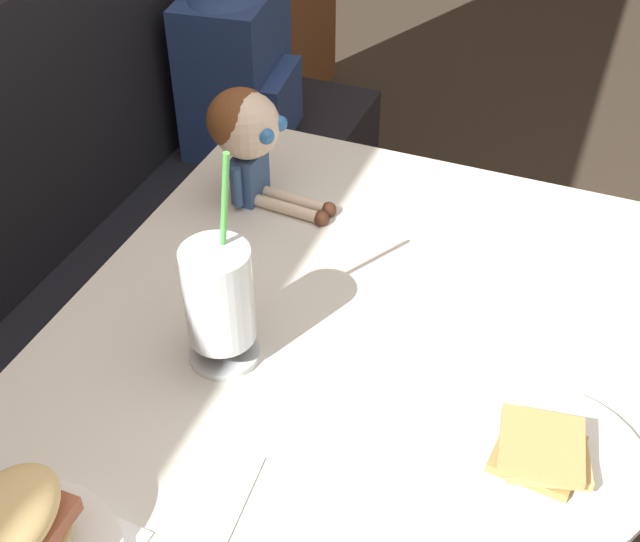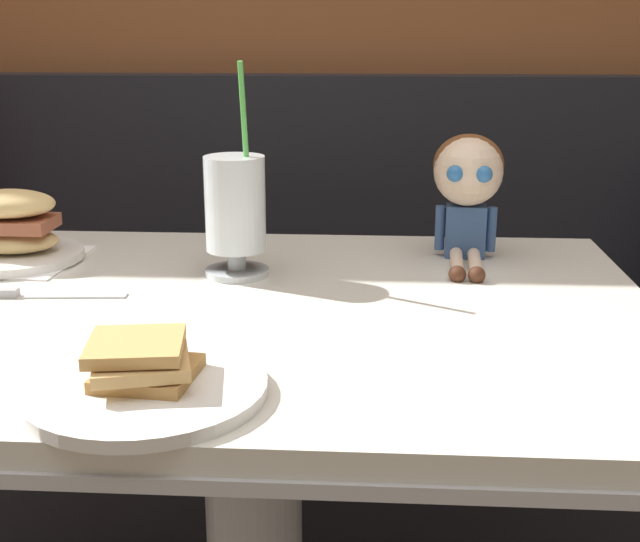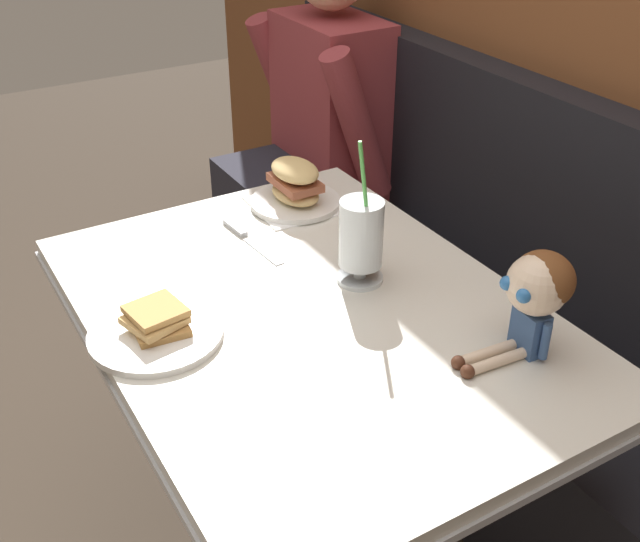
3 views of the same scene
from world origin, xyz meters
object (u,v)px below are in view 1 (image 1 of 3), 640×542
toast_plate (543,460)px  seated_doll (247,131)px  backpack (237,61)px  milkshake_glass (219,301)px

toast_plate → seated_doll: bearing=55.8°
backpack → toast_plate: bearing=-138.0°
toast_plate → seated_doll: seated_doll is taller
seated_doll → backpack: size_ratio=0.55×
milkshake_glass → seated_doll: (0.35, 0.13, 0.03)m
toast_plate → seated_doll: 0.69m
seated_doll → backpack: (0.61, 0.34, -0.21)m
milkshake_glass → backpack: milkshake_glass is taller
milkshake_glass → toast_plate: bearing=-93.6°
milkshake_glass → backpack: size_ratio=0.78×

